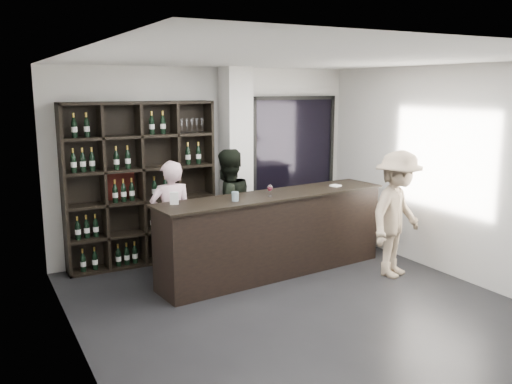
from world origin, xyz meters
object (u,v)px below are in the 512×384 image
wine_shelf (141,185)px  customer (397,214)px  taster_pink (171,218)px  taster_black (227,209)px  tasting_counter (275,234)px

wine_shelf → customer: 3.67m
wine_shelf → taster_pink: (0.22, -0.65, -0.39)m
wine_shelf → customer: bearing=-36.3°
taster_black → customer: (1.90, -1.45, 0.01)m
taster_pink → customer: (2.73, -1.51, 0.07)m
tasting_counter → customer: (1.45, -0.86, 0.30)m
wine_shelf → customer: size_ratio=1.37×
taster_pink → taster_black: bearing=-177.7°
taster_pink → taster_black: 0.83m
tasting_counter → taster_pink: 1.45m
wine_shelf → taster_black: 1.31m
taster_pink → customer: bearing=157.7°
wine_shelf → taster_pink: size_ratio=1.48×
taster_black → customer: customer is taller
wine_shelf → taster_black: size_ratio=1.38×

